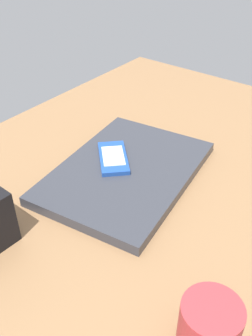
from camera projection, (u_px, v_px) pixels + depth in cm
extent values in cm
cube|color=olive|center=(127.00, 193.00, 74.43)|extent=(120.00, 80.00, 3.00)
cube|color=#33353D|center=(126.00, 172.00, 75.77)|extent=(37.50, 28.69, 2.04)
cube|color=#1E479E|center=(113.00, 158.00, 77.19)|extent=(11.78, 11.75, 0.92)
cube|color=white|center=(113.00, 156.00, 76.88)|extent=(7.92, 7.90, 0.14)
cylinder|color=#B23338|center=(209.00, 330.00, 45.07)|extent=(7.35, 7.35, 8.32)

